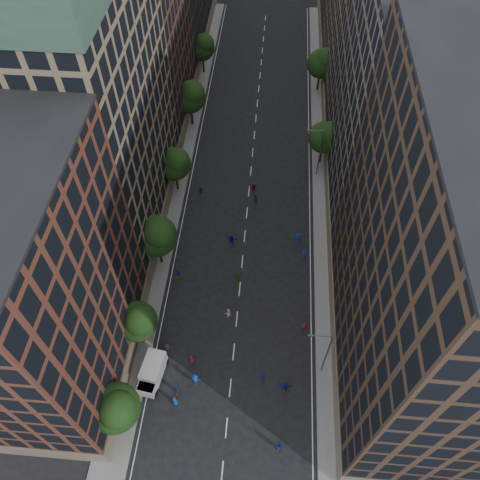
{
  "coord_description": "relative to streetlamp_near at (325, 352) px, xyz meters",
  "views": [
    {
      "loc": [
        2.7,
        -10.16,
        53.79
      ],
      "look_at": [
        -0.5,
        29.21,
        2.0
      ],
      "focal_mm": 35.0,
      "sensor_mm": 36.0,
      "label": 1
    }
  ],
  "objects": [
    {
      "name": "skater_5",
      "position": [
        -4.04,
        -2.65,
        -4.29
      ],
      "size": [
        1.69,
        0.72,
        1.76
      ],
      "primitive_type": "imported",
      "rotation": [
        0.0,
        0.0,
        3.02
      ],
      "color": "navy",
      "rests_on": "ground"
    },
    {
      "name": "bldg_right_b",
      "position": [
        8.63,
        32.0,
        11.33
      ],
      "size": [
        14.0,
        28.0,
        33.0
      ],
      "primitive_type": "cube",
      "color": "#5D544C",
      "rests_on": "ground"
    },
    {
      "name": "skater_2",
      "position": [
        -4.55,
        -9.11,
        -4.32
      ],
      "size": [
        0.92,
        0.77,
        1.71
      ],
      "primitive_type": "imported",
      "rotation": [
        0.0,
        0.0,
        2.99
      ],
      "color": "#1429A8",
      "rests_on": "ground"
    },
    {
      "name": "skater_15",
      "position": [
        -2.72,
        18.95,
        -4.22
      ],
      "size": [
        1.39,
        1.1,
        1.89
      ],
      "primitive_type": "imported",
      "rotation": [
        0.0,
        0.0,
        2.77
      ],
      "color": "#13299F",
      "rests_on": "ground"
    },
    {
      "name": "skater_16",
      "position": [
        -17.77,
        27.23,
        -4.39
      ],
      "size": [
        0.98,
        0.65,
        1.55
      ],
      "primitive_type": "imported",
      "rotation": [
        0.0,
        0.0,
        3.47
      ],
      "color": "#122897",
      "rests_on": "ground"
    },
    {
      "name": "skater_12",
      "position": [
        -1.87,
        16.41,
        -4.42
      ],
      "size": [
        0.74,
        0.48,
        1.5
      ],
      "primitive_type": "imported",
      "rotation": [
        0.0,
        0.0,
        3.15
      ],
      "color": "navy",
      "rests_on": "ground"
    },
    {
      "name": "tree_left_1",
      "position": [
        -21.39,
        1.86,
        0.38
      ],
      "size": [
        4.8,
        4.8,
        8.21
      ],
      "color": "black",
      "rests_on": "ground"
    },
    {
      "name": "skater_14",
      "position": [
        -9.24,
        26.15,
        -4.37
      ],
      "size": [
        0.87,
        0.73,
        1.6
      ],
      "primitive_type": "imported",
      "rotation": [
        0.0,
        0.0,
        2.97
      ],
      "color": "#131A9D",
      "rests_on": "ground"
    },
    {
      "name": "streetlamp_far",
      "position": [
        0.0,
        33.0,
        0.0
      ],
      "size": [
        2.64,
        0.22,
        9.06
      ],
      "color": "#595B60",
      "rests_on": "ground"
    },
    {
      "name": "skater_13",
      "position": [
        -18.87,
        11.88,
        -4.34
      ],
      "size": [
        0.71,
        0.61,
        1.66
      ],
      "primitive_type": "imported",
      "rotation": [
        0.0,
        0.0,
        2.73
      ],
      "color": "#171192",
      "rests_on": "ground"
    },
    {
      "name": "bldg_left_b",
      "position": [
        -29.37,
        23.0,
        11.83
      ],
      "size": [
        14.0,
        26.0,
        34.0
      ],
      "primitive_type": "cube",
      "color": "#806E54",
      "rests_on": "ground"
    },
    {
      "name": "skater_17",
      "position": [
        -9.65,
        28.5,
        -4.34
      ],
      "size": [
        1.59,
        1.08,
        1.65
      ],
      "primitive_type": "imported",
      "rotation": [
        0.0,
        0.0,
        3.57
      ],
      "color": "maroon",
      "rests_on": "ground"
    },
    {
      "name": "skater_0",
      "position": [
        -16.4,
        -5.33,
        -4.33
      ],
      "size": [
        0.89,
        0.66,
        1.68
      ],
      "primitive_type": "imported",
      "rotation": [
        0.0,
        0.0,
        2.99
      ],
      "color": "#114591",
      "rests_on": "ground"
    },
    {
      "name": "tree_right_b",
      "position": [
        1.02,
        55.85,
        0.79
      ],
      "size": [
        5.2,
        5.2,
        8.83
      ],
      "color": "black",
      "rests_on": "ground"
    },
    {
      "name": "skater_3",
      "position": [
        -14.44,
        -2.68,
        -4.22
      ],
      "size": [
        1.23,
        0.71,
        1.89
      ],
      "primitive_type": "imported",
      "rotation": [
        0.0,
        0.0,
        3.15
      ],
      "color": "#143FAA",
      "rests_on": "ground"
    },
    {
      "name": "bldg_right_a",
      "position": [
        8.63,
        3.0,
        12.83
      ],
      "size": [
        14.0,
        30.0,
        36.0
      ],
      "primitive_type": "cube",
      "color": "#433024",
      "rests_on": "ground"
    },
    {
      "name": "skater_11",
      "position": [
        -12.11,
        18.03,
        -4.27
      ],
      "size": [
        1.7,
        0.67,
        1.79
      ],
      "primitive_type": "imported",
      "rotation": [
        0.0,
        0.0,
        3.05
      ],
      "color": "#141298",
      "rests_on": "ground"
    },
    {
      "name": "streetlamp_near",
      "position": [
        0.0,
        0.0,
        0.0
      ],
      "size": [
        2.64,
        0.22,
        9.06
      ],
      "color": "#595B60",
      "rests_on": "ground"
    },
    {
      "name": "tree_left_4",
      "position": [
        -21.37,
        43.84,
        0.93
      ],
      "size": [
        5.4,
        5.4,
        9.08
      ],
      "color": "black",
      "rests_on": "ground"
    },
    {
      "name": "skater_9",
      "position": [
        -18.39,
        0.91,
        -4.36
      ],
      "size": [
        1.16,
        0.84,
        1.61
      ],
      "primitive_type": "imported",
      "rotation": [
        0.0,
        0.0,
        3.4
      ],
      "color": "#393A3E",
      "rests_on": "ground"
    },
    {
      "name": "sidewalk_left",
      "position": [
        -22.37,
        35.5,
        -5.09
      ],
      "size": [
        4.0,
        105.0,
        0.15
      ],
      "primitive_type": "cube",
      "color": "slate",
      "rests_on": "ground"
    },
    {
      "name": "skater_10",
      "position": [
        -10.74,
        11.51,
        -4.27
      ],
      "size": [
        1.1,
        0.55,
        1.8
      ],
      "primitive_type": "imported",
      "rotation": [
        0.0,
        0.0,
        3.04
      ],
      "color": "#206D26",
      "rests_on": "ground"
    },
    {
      "name": "skater_6",
      "position": [
        -15.27,
        -0.2,
        -4.4
      ],
      "size": [
        0.83,
        0.62,
        1.53
      ],
      "primitive_type": "imported",
      "rotation": [
        0.0,
        0.0,
        2.95
      ],
      "color": "maroon",
      "rests_on": "ground"
    },
    {
      "name": "tree_left_2",
      "position": [
        -21.36,
        13.83,
        1.19
      ],
      "size": [
        5.6,
        5.6,
        9.45
      ],
      "color": "black",
      "rests_on": "ground"
    },
    {
      "name": "bldg_left_c",
      "position": [
        -29.37,
        46.0,
        8.83
      ],
      "size": [
        14.0,
        20.0,
        28.0
      ],
      "primitive_type": "cube",
      "color": "brown",
      "rests_on": "ground"
    },
    {
      "name": "sidewalk_right",
      "position": [
        1.63,
        35.5,
        -5.09
      ],
      "size": [
        4.0,
        105.0,
        0.15
      ],
      "primitive_type": "cube",
      "color": "slate",
      "rests_on": "ground"
    },
    {
      "name": "skater_4",
      "position": [
        -16.4,
        -3.99,
        -4.32
      ],
      "size": [
        1.03,
        0.52,
        1.69
      ],
      "primitive_type": "imported",
      "rotation": [
        0.0,
        0.0,
        3.03
      ],
      "color": "#13439C",
      "rests_on": "ground"
    },
    {
      "name": "cargo_van",
      "position": [
        -19.52,
        -2.42,
        -3.78
      ],
      "size": [
        3.01,
        5.22,
        2.64
      ],
      "rotation": [
        0.0,
        0.0,
        -0.15
      ],
      "color": "silver",
      "rests_on": "ground"
    },
    {
      "name": "tree_left_0",
      "position": [
        -21.38,
        -8.15,
        0.79
      ],
      "size": [
        5.2,
        5.2,
        8.83
      ],
      "color": "black",
      "rests_on": "ground"
    },
    {
      "name": "ground",
      "position": [
        -10.37,
        28.0,
        -5.17
      ],
      "size": [
        240.0,
        240.0,
        0.0
      ],
      "primitive_type": "plane",
      "color": "black",
      "rests_on": "ground"
    },
    {
      "name": "bldg_left_a",
      "position": [
        -29.37,
        -1.0,
        9.83
      ],
      "size": [
        14.0,
        22.0,
        30.0
      ],
      "primitive_type": "cube",
      "color": "brown",
      "rests_on": "ground"
    },
    {
      "name": "tree_right_a",
      "position": [
        1.02,
        35.85,
        0.46
      ],
      "size": [
        5.0,
        5.0,
        8.39
      ],
      "color": "black",
      "rests_on": "ground"
    },
    {
      "name": "tree_left_3",
      "position": [
        -21.38,
        27.85,
        0.65
      ],
      "size": [
        5.0,
        5.0,
        8.58
      ],
      "color": "black",
      "rests_on": "ground"
    },
    {
      "name": "skater_1",
      "position": [
        -6.69,
        -1.68,
        -4.37
      ],
      "size": [
        0.67,
        0.54,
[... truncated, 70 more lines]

